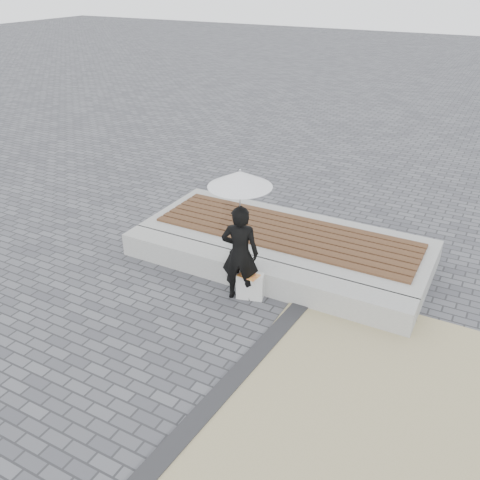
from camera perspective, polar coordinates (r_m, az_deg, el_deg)
name	(u,v)px	position (r m, az deg, el deg)	size (l,w,h in m)	color
ground	(202,341)	(7.23, -4.18, -11.03)	(80.00, 80.00, 0.00)	#535459
terrazzo_zone	(439,461)	(6.17, 21.14, -21.80)	(5.00, 5.00, 0.02)	tan
edging_band	(233,381)	(6.60, -0.83, -15.29)	(0.25, 5.20, 0.04)	#29292B
seating_ledge	(255,274)	(8.25, 1.68, -3.80)	(5.00, 0.45, 0.40)	#ADAEA8
timber_platform	(285,243)	(9.19, 5.05, -0.32)	(5.00, 2.00, 0.40)	#A0A09B
timber_decking	(286,232)	(9.09, 5.11, 0.90)	(4.60, 1.40, 0.04)	brown
woman	(240,254)	(7.65, 0.00, -1.50)	(0.56, 0.37, 1.55)	black
parasol	(240,179)	(7.15, 0.00, 6.77)	(0.91, 0.91, 1.17)	silver
handbag	(240,259)	(8.04, -0.01, -2.10)	(0.32, 0.11, 0.23)	black
canvas_tote	(250,286)	(7.93, 1.12, -5.11)	(0.41, 0.17, 0.43)	silver
magazine	(249,275)	(7.77, 0.97, -3.93)	(0.30, 0.22, 0.01)	#D53B41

